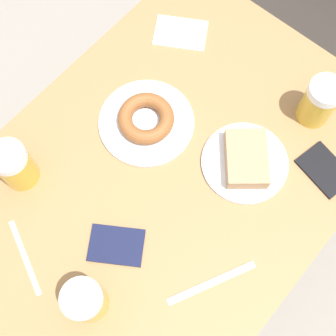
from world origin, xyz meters
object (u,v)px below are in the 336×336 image
beer_mug_left (86,301)px  passport_far_edge (325,170)px  passport_near_edge (116,245)px  napkin_folded (180,33)px  plate_with_cake (246,160)px  beer_mug_center (319,102)px  fork (25,257)px  knife (212,283)px  plate_with_donut (146,120)px  beer_mug_right (15,165)px

beer_mug_left → passport_far_edge: (0.22, 0.61, -0.06)m
passport_near_edge → napkin_folded: bearing=116.2°
plate_with_cake → beer_mug_center: (0.05, 0.22, 0.05)m
napkin_folded → beer_mug_center: bearing=4.2°
napkin_folded → fork: 0.72m
beer_mug_left → knife: (0.18, 0.21, -0.07)m
passport_near_edge → knife: bearing=19.4°
beer_mug_left → passport_far_edge: beer_mug_left is taller
beer_mug_left → fork: (-0.19, -0.03, -0.07)m
plate_with_cake → beer_mug_center: 0.23m
knife → passport_near_edge: bearing=-160.6°
fork → plate_with_donut: bearing=92.2°
plate_with_donut → beer_mug_center: 0.43m
beer_mug_right → knife: beer_mug_right is taller
beer_mug_left → knife: beer_mug_left is taller
beer_mug_center → knife: 0.51m
plate_with_donut → beer_mug_right: (-0.14, -0.30, 0.05)m
plate_with_cake → passport_far_edge: size_ratio=1.52×
beer_mug_right → knife: size_ratio=0.66×
napkin_folded → beer_mug_right: bearing=-92.3°
fork → plate_with_cake: bearing=65.0°
knife → passport_far_edge: passport_far_edge is taller
plate_with_donut → beer_mug_left: (0.20, -0.41, 0.05)m
knife → passport_near_edge: size_ratio=1.31×
plate_with_donut → napkin_folded: size_ratio=1.41×
beer_mug_left → passport_near_edge: beer_mug_left is taller
plate_with_cake → beer_mug_right: size_ratio=1.61×
beer_mug_right → beer_mug_left: bearing=-17.9°
beer_mug_right → fork: size_ratio=0.75×
beer_mug_right → napkin_folded: (0.02, 0.57, -0.06)m
beer_mug_center → passport_near_edge: beer_mug_center is taller
plate_with_donut → napkin_folded: bearing=112.8°
plate_with_donut → beer_mug_center: beer_mug_center is taller
plate_with_donut → beer_mug_left: 0.46m
beer_mug_center → fork: size_ratio=0.75×
beer_mug_center → passport_near_edge: 0.60m
beer_mug_right → passport_far_edge: beer_mug_right is taller
knife → passport_near_edge: 0.24m
beer_mug_left → passport_near_edge: (-0.05, 0.13, -0.06)m
beer_mug_right → passport_near_edge: (0.29, 0.02, -0.06)m
plate_with_cake → knife: bearing=-66.6°
beer_mug_right → napkin_folded: size_ratio=0.77×
plate_with_cake → knife: size_ratio=1.07×
fork → knife: size_ratio=0.88×
knife → passport_far_edge: (0.04, 0.39, 0.00)m
beer_mug_left → fork: 0.20m
beer_mug_center → beer_mug_right: bearing=-126.2°
plate_with_donut → beer_mug_left: size_ratio=1.83×
plate_with_cake → passport_far_edge: bearing=35.6°
knife → passport_far_edge: size_ratio=1.43×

